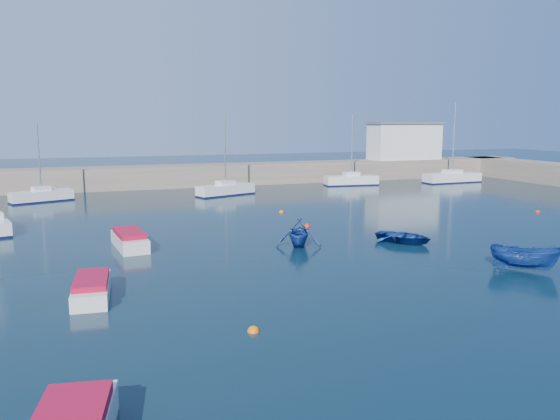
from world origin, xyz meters
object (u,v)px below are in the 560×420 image
object	(u,v)px
dinghy_left	(299,232)
sailboat_8	(452,177)
motorboat_0	(92,288)
dinghy_right	(525,258)
harbor_office	(404,142)
sailboat_5	(42,196)
sailboat_6	(226,189)
dinghy_center	(404,237)
motorboat_1	(130,240)
sailboat_7	(351,180)

from	to	relation	value
dinghy_left	sailboat_8	bearing A→B (deg)	65.12
motorboat_0	dinghy_right	world-z (taller)	dinghy_right
harbor_office	motorboat_0	xyz separation A→B (m)	(-43.34, -42.25, -4.65)
harbor_office	sailboat_5	xyz separation A→B (m)	(-47.38, -8.64, -4.49)
motorboat_0	dinghy_left	xyz separation A→B (m)	(12.71, 6.51, 0.43)
harbor_office	sailboat_6	distance (m)	30.91
motorboat_0	dinghy_right	size ratio (longest dim) A/B	1.24
harbor_office	sailboat_8	world-z (taller)	sailboat_8
harbor_office	dinghy_left	bearing A→B (deg)	-130.59
sailboat_8	dinghy_center	distance (m)	39.24
motorboat_0	dinghy_left	distance (m)	14.29
sailboat_8	dinghy_right	distance (m)	44.31
harbor_office	sailboat_5	distance (m)	48.37
motorboat_1	sailboat_6	bearing A→B (deg)	56.14
sailboat_6	dinghy_center	distance (m)	27.56
sailboat_7	motorboat_0	xyz separation A→B (m)	(-31.79, -36.09, -0.21)
sailboat_5	motorboat_0	bearing A→B (deg)	165.63
sailboat_5	sailboat_7	xyz separation A→B (m)	(35.83, 2.47, 0.05)
sailboat_8	motorboat_1	bearing A→B (deg)	117.36
motorboat_0	sailboat_6	bearing A→B (deg)	70.70
dinghy_left	dinghy_right	distance (m)	13.26
sailboat_5	dinghy_left	world-z (taller)	sailboat_5
harbor_office	motorboat_0	world-z (taller)	harbor_office
sailboat_5	dinghy_center	world-z (taller)	sailboat_5
harbor_office	sailboat_8	size ratio (longest dim) A/B	0.96
sailboat_8	motorboat_0	bearing A→B (deg)	124.55
sailboat_5	dinghy_center	distance (m)	37.06
sailboat_5	sailboat_6	world-z (taller)	sailboat_6
sailboat_5	sailboat_8	size ratio (longest dim) A/B	0.76
sailboat_6	dinghy_left	world-z (taller)	sailboat_6
sailboat_8	sailboat_5	bearing A→B (deg)	88.47
motorboat_0	motorboat_1	xyz separation A→B (m)	(2.46, 9.63, 0.08)
motorboat_0	sailboat_5	bearing A→B (deg)	101.79
harbor_office	motorboat_0	distance (m)	60.70
harbor_office	dinghy_center	xyz separation A→B (m)	(-23.75, -37.19, -4.71)
motorboat_1	motorboat_0	bearing A→B (deg)	-110.09
sailboat_5	dinghy_center	bearing A→B (deg)	-161.62
harbor_office	sailboat_5	world-z (taller)	sailboat_5
sailboat_5	motorboat_1	world-z (taller)	sailboat_5
sailboat_7	motorboat_1	xyz separation A→B (m)	(-29.34, -26.45, -0.14)
sailboat_8	dinghy_right	size ratio (longest dim) A/B	2.91
sailboat_7	dinghy_center	world-z (taller)	sailboat_7
sailboat_5	sailboat_6	xyz separation A→B (m)	(18.51, -1.47, 0.02)
sailboat_6	dinghy_right	xyz separation A→B (m)	(7.44, -35.18, 0.06)
sailboat_6	motorboat_1	size ratio (longest dim) A/B	1.86
dinghy_center	dinghy_left	bearing A→B (deg)	134.59
motorboat_0	dinghy_left	bearing A→B (deg)	32.05
harbor_office	sailboat_5	size ratio (longest dim) A/B	1.27
sailboat_5	motorboat_0	distance (m)	33.86
harbor_office	dinghy_center	bearing A→B (deg)	-122.56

